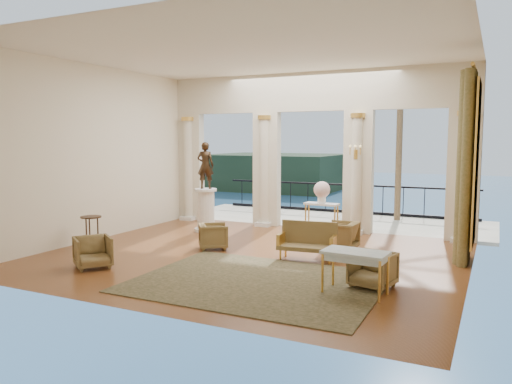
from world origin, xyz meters
The scene contains 23 objects.
floor centered at (0.00, 0.00, 0.00)m, with size 9.00×9.00×0.00m, color #4D270D.
room_walls centered at (0.00, -1.12, 2.88)m, with size 9.00×9.00×9.00m.
arcade centered at (0.00, 3.82, 2.58)m, with size 9.00×0.56×4.50m.
terrace centered at (0.00, 5.80, -0.05)m, with size 10.00×3.60×0.10m, color #A19B84.
balustrade centered at (0.00, 7.40, 0.41)m, with size 9.00×0.06×1.03m.
palm_tree centered at (2.00, 6.60, 4.09)m, with size 2.00×2.00×4.50m.
headland centered at (-30.00, 70.00, -3.00)m, with size 22.00×18.00×6.00m, color black.
sea centered at (0.00, 60.00, -6.00)m, with size 160.00×160.00×0.00m, color #26548C.
curtain centered at (4.28, 1.50, 2.02)m, with size 0.33×1.40×4.09m.
window_frame centered at (4.47, 1.50, 2.10)m, with size 0.04×1.60×3.40m, color gold.
wall_sconce centered at (1.40, 3.51, 2.23)m, with size 0.30×0.11×0.33m.
rug centered at (1.02, -1.80, 0.01)m, with size 4.40×3.42×0.02m, color #2A311A.
armchair_a centered at (-2.46, -2.31, 0.36)m, with size 0.69×0.65×0.71m, color #4F4021.
armchair_b centered at (2.98, -1.21, 0.35)m, with size 0.69×0.64×0.71m, color #4F4021.
armchair_c centered at (1.61, 1.54, 0.37)m, with size 0.72×0.67×0.74m, color #4F4021.
armchair_d centered at (-1.16, 0.28, 0.33)m, with size 0.65×0.61×0.67m, color #4F4021.
settee centered at (1.23, 0.27, 0.41)m, with size 1.29×0.66×0.82m.
game_table centered at (2.79, -1.69, 0.66)m, with size 1.12×0.66×0.74m.
pedestal centered at (-2.52, 2.15, 0.59)m, with size 0.66×0.66×1.22m.
statue centered at (-2.52, 2.15, 1.88)m, with size 0.48×0.31×1.31m, color #2F2115.
console_table centered at (0.61, 3.05, 0.73)m, with size 0.95×0.42×0.88m.
urn centered at (0.61, 3.05, 1.22)m, with size 0.44×0.44×0.59m.
side_table centered at (-3.77, -1.00, 0.68)m, with size 0.48×0.48×0.79m.
Camera 1 is at (4.88, -9.80, 2.61)m, focal length 35.00 mm.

